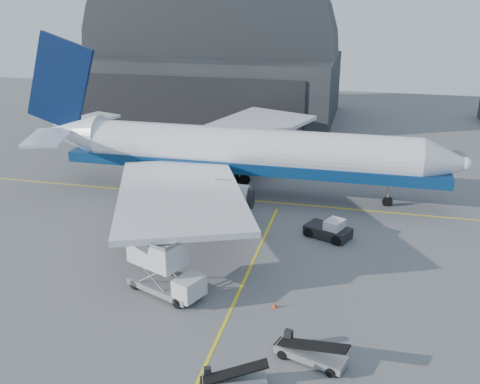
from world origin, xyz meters
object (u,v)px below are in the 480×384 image
(airliner, at_px, (233,151))
(belt_loader_b, at_px, (310,353))
(catering_truck, at_px, (163,267))
(belt_loader_a, at_px, (234,379))
(pushback_tug, at_px, (329,230))

(airliner, distance_m, belt_loader_b, 33.49)
(catering_truck, relative_size, belt_loader_b, 1.38)
(belt_loader_a, relative_size, belt_loader_b, 0.84)
(belt_loader_a, distance_m, belt_loader_b, 5.78)
(catering_truck, bearing_deg, pushback_tug, 70.88)
(pushback_tug, bearing_deg, belt_loader_a, -76.26)
(airliner, bearing_deg, pushback_tug, -38.87)
(airliner, distance_m, pushback_tug, 17.09)
(catering_truck, xyz_separation_m, belt_loader_a, (8.45, -9.74, -1.87))
(catering_truck, height_order, pushback_tug, catering_truck)
(pushback_tug, bearing_deg, airliner, 164.72)
(catering_truck, bearing_deg, belt_loader_a, -26.29)
(airliner, height_order, pushback_tug, airliner)
(catering_truck, distance_m, belt_loader_b, 14.38)
(catering_truck, xyz_separation_m, pushback_tug, (12.58, 14.03, -1.60))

